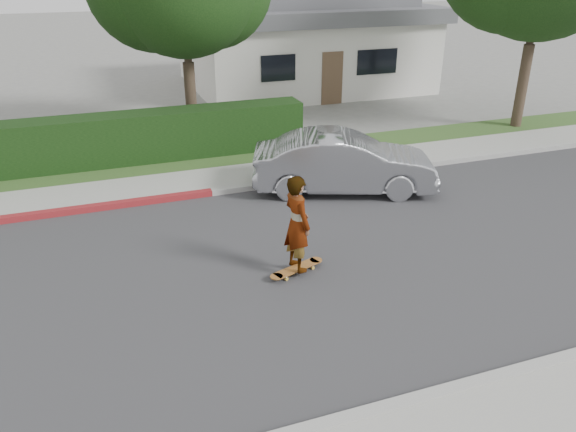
% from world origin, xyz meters
% --- Properties ---
extents(ground, '(120.00, 120.00, 0.00)m').
position_xyz_m(ground, '(0.00, 0.00, 0.00)').
color(ground, slate).
rests_on(ground, ground).
extents(road, '(60.00, 8.00, 0.01)m').
position_xyz_m(road, '(0.00, 0.00, 0.01)').
color(road, '#2D2D30').
rests_on(road, ground).
extents(curb_far, '(60.00, 0.20, 0.15)m').
position_xyz_m(curb_far, '(0.00, 4.10, 0.07)').
color(curb_far, '#9E9E99').
rests_on(curb_far, ground).
extents(sidewalk_far, '(60.00, 1.60, 0.12)m').
position_xyz_m(sidewalk_far, '(0.00, 5.00, 0.06)').
color(sidewalk_far, gray).
rests_on(sidewalk_far, ground).
extents(planting_strip, '(60.00, 1.60, 0.10)m').
position_xyz_m(planting_strip, '(0.00, 6.60, 0.05)').
color(planting_strip, '#2D4C1E').
rests_on(planting_strip, ground).
extents(hedge, '(15.00, 1.00, 1.50)m').
position_xyz_m(hedge, '(-3.00, 7.20, 0.75)').
color(hedge, black).
rests_on(hedge, ground).
extents(house, '(10.60, 8.60, 4.30)m').
position_xyz_m(house, '(8.00, 16.00, 2.10)').
color(house, beige).
rests_on(house, ground).
extents(skateboard, '(1.24, 0.64, 0.11)m').
position_xyz_m(skateboard, '(1.69, -0.28, 0.11)').
color(skateboard, gold).
rests_on(skateboard, ground).
extents(skateboarder, '(0.58, 0.76, 1.88)m').
position_xyz_m(skateboarder, '(1.69, -0.28, 1.07)').
color(skateboarder, white).
rests_on(skateboarder, skateboard).
extents(car_silver, '(4.89, 3.10, 1.52)m').
position_xyz_m(car_silver, '(4.30, 3.26, 0.76)').
color(car_silver, '#A3A5AA').
rests_on(car_silver, ground).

